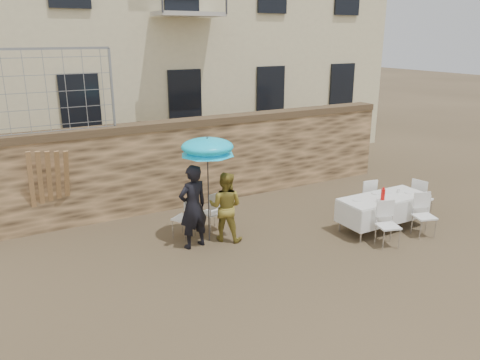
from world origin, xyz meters
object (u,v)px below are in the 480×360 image
banquet_table (384,198)px  soda_bottle (383,195)px  table_chair_front_left (388,225)px  table_chair_side (422,198)px  man_suit (193,207)px  couple_chair_right (212,211)px  umbrella (207,150)px  woman_dress (225,207)px  couple_chair_left (184,217)px  table_chair_back (365,197)px  table_chair_front_right (425,216)px

banquet_table → soda_bottle: 0.30m
table_chair_front_left → table_chair_side: same height
man_suit → table_chair_front_left: bearing=141.6°
couple_chair_right → umbrella: bearing=46.4°
man_suit → umbrella: 1.21m
woman_dress → table_chair_front_left: bearing=-172.8°
banquet_table → couple_chair_left: bearing=157.2°
woman_dress → couple_chair_right: (-0.05, 0.55, -0.28)m
man_suit → soda_bottle: bearing=151.5°
man_suit → woman_dress: size_ratio=1.17×
woman_dress → table_chair_back: woman_dress is taller
man_suit → table_chair_front_right: size_ratio=1.86×
couple_chair_left → soda_bottle: soda_bottle is taller
umbrella → woman_dress: bearing=-15.9°
woman_dress → couple_chair_right: bearing=-42.9°
umbrella → table_chair_front_right: 4.98m
table_chair_front_right → table_chair_side: same height
table_chair_front_left → banquet_table: bearing=67.8°
soda_bottle → table_chair_side: soda_bottle is taller
couple_chair_left → table_chair_side: (5.57, -1.65, 0.00)m
table_chair_back → table_chair_side: (1.20, -0.70, 0.00)m
woman_dress → couple_chair_right: 0.62m
umbrella → table_chair_front_left: 4.08m
table_chair_back → table_chair_side: 1.39m
umbrella → couple_chair_right: (0.30, 0.45, -1.55)m
couple_chair_left → table_chair_front_right: same height
banquet_table → table_chair_back: 0.86m
woman_dress → soda_bottle: woman_dress is taller
couple_chair_left → couple_chair_right: size_ratio=1.00×
woman_dress → table_chair_front_right: bearing=-164.6°
table_chair_back → table_chair_front_right: bearing=109.5°
couple_chair_right → table_chair_back: size_ratio=1.00×
woman_dress → soda_bottle: bearing=-160.9°
couple_chair_right → table_chair_front_right: size_ratio=1.00×
couple_chair_right → table_chair_front_left: size_ratio=1.00×
soda_bottle → banquet_table: bearing=36.9°
woman_dress → couple_chair_right: size_ratio=1.59×
table_chair_side → couple_chair_left: bearing=62.7°
table_chair_back → couple_chair_left: bearing=-3.7°
umbrella → table_chair_side: umbrella is taller
table_chair_front_left → table_chair_front_right: (1.10, 0.00, 0.00)m
couple_chair_left → table_chair_front_right: size_ratio=1.00×
table_chair_front_right → banquet_table: bearing=140.8°
couple_chair_left → table_chair_front_left: 4.36m
man_suit → table_chair_front_left: 4.09m
couple_chair_left → table_chair_front_left: bearing=112.2°
umbrella → table_chair_back: size_ratio=2.23×
table_chair_front_left → table_chair_side: 2.17m
couple_chair_right → table_chair_front_right: same height
umbrella → soda_bottle: 4.01m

